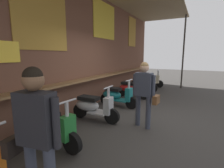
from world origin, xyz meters
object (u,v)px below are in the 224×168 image
Objects in this scene: scooter_teal at (116,95)px; scooter_cream at (149,80)px; shopper_browsing at (36,127)px; scooter_red at (131,88)px; scooter_black at (142,83)px; shopper_with_handbag at (144,89)px; scooter_silver at (93,106)px; scooter_green at (50,126)px.

scooter_teal is 4.15m from scooter_cream.
scooter_red is at bearing -179.93° from shopper_browsing.
scooter_black is 1.00× the size of scooter_cream.
scooter_teal is 1.00× the size of scooter_red.
scooter_teal is 0.88× the size of shopper_with_handbag.
scooter_cream is at bearing 92.12° from scooter_teal.
shopper_browsing is at bearing -83.99° from scooter_cream.
scooter_silver is 4.21m from scooter_black.
scooter_red is (2.78, -0.00, 0.00)m from scooter_silver.
scooter_red and scooter_cream have the same top height.
shopper_with_handbag is at bearing -73.56° from scooter_black.
scooter_red is 1.00× the size of scooter_cream.
scooter_red is 0.86× the size of shopper_browsing.
scooter_teal and scooter_cream have the same top height.
scooter_teal is 2.80m from scooter_black.
shopper_browsing is (-3.89, -1.00, 0.60)m from scooter_teal.
scooter_green is 1.00× the size of scooter_teal.
scooter_teal is 1.00× the size of scooter_cream.
shopper_with_handbag is at bearing -57.72° from scooter_red.
scooter_black and scooter_cream have the same top height.
scooter_silver is 2.78m from scooter_red.
scooter_silver is 1.00× the size of scooter_black.
scooter_green is 1.00× the size of scooter_black.
shopper_browsing reaches higher than scooter_cream.
scooter_red is (1.36, -0.00, 0.00)m from scooter_teal.
scooter_black is 4.25m from shopper_with_handbag.
shopper_with_handbag is at bearing 54.95° from scooter_green.
scooter_green and scooter_teal have the same top height.
shopper_with_handbag is (-5.34, -1.35, 0.57)m from scooter_cream.
scooter_teal is 0.86× the size of shopper_browsing.
shopper_browsing is at bearing -74.86° from scooter_red.
scooter_cream is 0.88× the size of shopper_with_handbag.
scooter_red is at bearing 88.15° from scooter_silver.
scooter_red is at bearing 93.94° from scooter_green.
scooter_silver is (1.44, 0.00, 0.00)m from scooter_green.
shopper_with_handbag reaches higher than scooter_green.
shopper_with_handbag reaches higher than scooter_cream.
scooter_silver is at bearing -168.78° from shopper_browsing.
shopper_with_handbag reaches higher than scooter_black.
scooter_teal is (2.86, 0.00, 0.00)m from scooter_green.
shopper_with_handbag reaches higher than scooter_teal.
scooter_cream is at bearing 88.15° from scooter_silver.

